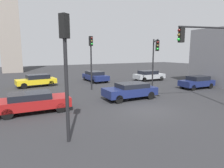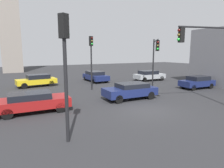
% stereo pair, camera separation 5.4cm
% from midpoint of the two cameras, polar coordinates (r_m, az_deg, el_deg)
% --- Properties ---
extents(ground_plane, '(105.79, 105.79, 0.00)m').
position_cam_midpoint_polar(ground_plane, '(13.78, 10.25, -7.67)').
color(ground_plane, '#2D2D30').
extents(traffic_light_0, '(0.49, 0.44, 5.58)m').
position_cam_midpoint_polar(traffic_light_0, '(8.40, -13.66, 8.20)').
color(traffic_light_0, black).
rests_on(traffic_light_0, ground_plane).
extents(traffic_light_1, '(2.48, 3.35, 5.50)m').
position_cam_midpoint_polar(traffic_light_1, '(20.55, 12.86, 8.89)').
color(traffic_light_1, black).
rests_on(traffic_light_1, ground_plane).
extents(traffic_light_2, '(4.38, 1.50, 5.95)m').
position_cam_midpoint_polar(traffic_light_2, '(15.40, 27.06, 9.49)').
color(traffic_light_2, black).
rests_on(traffic_light_2, ground_plane).
extents(traffic_light_3, '(0.36, 0.48, 5.72)m').
position_cam_midpoint_polar(traffic_light_3, '(20.63, -6.14, 9.15)').
color(traffic_light_3, black).
rests_on(traffic_light_3, ground_plane).
extents(car_0, '(4.51, 2.22, 1.46)m').
position_cam_midpoint_polar(car_0, '(28.12, 11.09, 2.56)').
color(car_0, '#ADB2B7').
rests_on(car_0, ground_plane).
extents(car_1, '(4.61, 2.25, 1.43)m').
position_cam_midpoint_polar(car_1, '(24.47, -21.45, 1.07)').
color(car_1, yellow).
rests_on(car_1, ground_plane).
extents(car_4, '(4.05, 2.08, 1.41)m').
position_cam_midpoint_polar(car_4, '(23.57, 24.18, 0.56)').
color(car_4, navy).
rests_on(car_4, ground_plane).
extents(car_5, '(4.76, 2.29, 1.36)m').
position_cam_midpoint_polar(car_5, '(14.01, -22.43, -4.82)').
color(car_5, maroon).
rests_on(car_5, ground_plane).
extents(car_7, '(4.69, 2.25, 1.40)m').
position_cam_midpoint_polar(car_7, '(16.67, 5.59, -1.90)').
color(car_7, navy).
rests_on(car_7, ground_plane).
extents(car_8, '(2.15, 4.70, 1.42)m').
position_cam_midpoint_polar(car_8, '(27.01, -4.93, 2.37)').
color(car_8, navy).
rests_on(car_8, ground_plane).
extents(skyline_tower, '(3.77, 3.77, 23.49)m').
position_cam_midpoint_polar(skyline_tower, '(45.46, -28.55, 18.04)').
color(skyline_tower, gray).
rests_on(skyline_tower, ground_plane).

